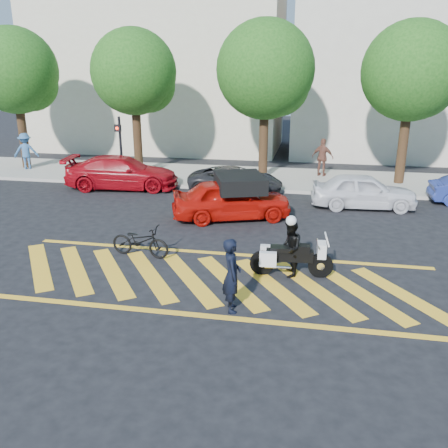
% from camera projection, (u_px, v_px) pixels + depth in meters
% --- Properties ---
extents(ground, '(90.00, 90.00, 0.00)m').
position_uv_depth(ground, '(211.00, 280.00, 12.58)').
color(ground, black).
rests_on(ground, ground).
extents(sidewalk, '(60.00, 5.00, 0.15)m').
position_uv_depth(sidewalk, '(262.00, 178.00, 23.74)').
color(sidewalk, '#9E998E').
rests_on(sidewalk, ground).
extents(crosswalk, '(12.33, 4.00, 0.01)m').
position_uv_depth(crosswalk, '(210.00, 280.00, 12.58)').
color(crosswalk, yellow).
rests_on(crosswalk, ground).
extents(building_left, '(16.00, 8.00, 10.00)m').
position_uv_depth(building_left, '(162.00, 73.00, 32.01)').
color(building_left, beige).
rests_on(building_left, ground).
extents(building_right, '(16.00, 8.00, 11.00)m').
position_uv_depth(building_right, '(429.00, 65.00, 28.80)').
color(building_right, beige).
rests_on(building_right, ground).
extents(tree_far_left, '(4.40, 4.40, 7.41)m').
position_uv_depth(tree_far_left, '(18.00, 74.00, 24.54)').
color(tree_far_left, black).
rests_on(tree_far_left, ground).
extents(tree_left, '(4.20, 4.20, 7.26)m').
position_uv_depth(tree_left, '(137.00, 75.00, 23.39)').
color(tree_left, black).
rests_on(tree_left, ground).
extents(tree_center, '(4.60, 4.60, 7.56)m').
position_uv_depth(tree_center, '(268.00, 73.00, 22.19)').
color(tree_center, black).
rests_on(tree_center, ground).
extents(tree_right, '(4.40, 4.40, 7.41)m').
position_uv_depth(tree_right, '(414.00, 75.00, 21.04)').
color(tree_right, black).
rests_on(tree_right, ground).
extents(signal_pole, '(0.28, 0.43, 3.20)m').
position_uv_depth(signal_pole, '(120.00, 145.00, 22.21)').
color(signal_pole, black).
rests_on(signal_pole, ground).
extents(officer_bike, '(0.58, 0.73, 1.76)m').
position_uv_depth(officer_bike, '(232.00, 275.00, 10.76)').
color(officer_bike, black).
rests_on(officer_bike, ground).
extents(bicycle, '(1.89, 0.86, 0.96)m').
position_uv_depth(bicycle, '(140.00, 241.00, 14.02)').
color(bicycle, black).
rests_on(bicycle, ground).
extents(police_motorcycle, '(2.23, 0.73, 0.98)m').
position_uv_depth(police_motorcycle, '(290.00, 257.00, 12.69)').
color(police_motorcycle, black).
rests_on(police_motorcycle, ground).
extents(officer_moto, '(0.64, 0.80, 1.57)m').
position_uv_depth(officer_moto, '(290.00, 248.00, 12.62)').
color(officer_moto, black).
rests_on(officer_moto, ground).
extents(red_convertible, '(4.70, 3.10, 1.49)m').
position_uv_depth(red_convertible, '(232.00, 199.00, 17.46)').
color(red_convertible, '#B50F08').
rests_on(red_convertible, ground).
extents(parked_left, '(5.38, 2.76, 1.49)m').
position_uv_depth(parked_left, '(122.00, 172.00, 21.87)').
color(parked_left, '#9F0913').
rests_on(parked_left, ground).
extents(parked_mid_left, '(4.26, 2.09, 1.17)m').
position_uv_depth(parked_mid_left, '(236.00, 180.00, 21.13)').
color(parked_mid_left, black).
rests_on(parked_mid_left, ground).
extents(parked_mid_right, '(4.18, 1.91, 1.39)m').
position_uv_depth(parked_mid_right, '(364.00, 191.00, 18.82)').
color(parked_mid_right, silver).
rests_on(parked_mid_right, ground).
extents(pedestrian_left, '(1.42, 1.18, 1.91)m').
position_uv_depth(pedestrian_left, '(26.00, 151.00, 25.34)').
color(pedestrian_left, '#366397').
rests_on(pedestrian_left, sidewalk).
extents(pedestrian_right, '(1.19, 0.78, 1.87)m').
position_uv_depth(pedestrian_right, '(323.00, 157.00, 23.67)').
color(pedestrian_right, brown).
rests_on(pedestrian_right, sidewalk).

